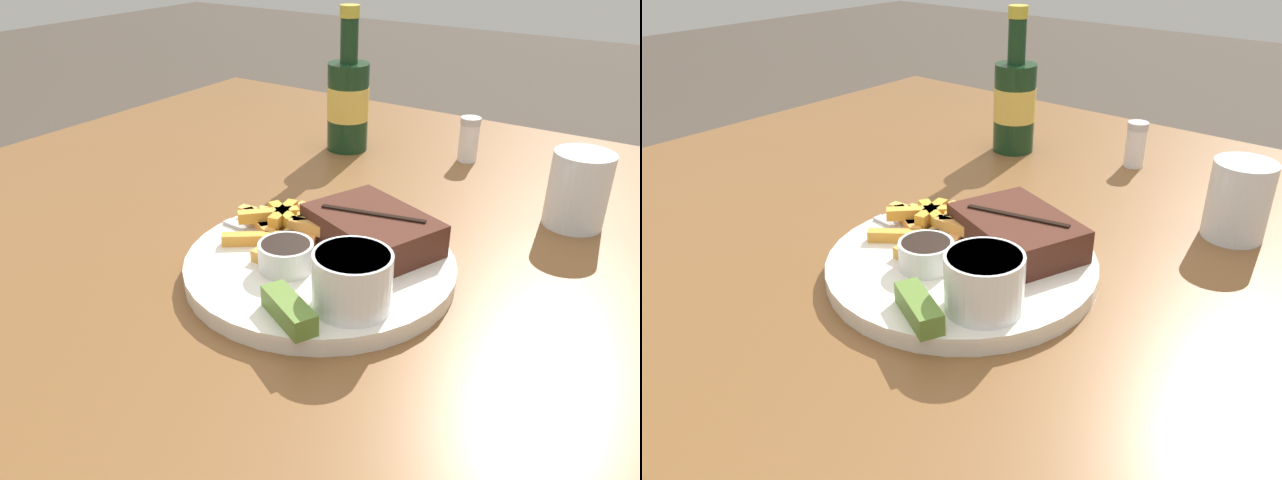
% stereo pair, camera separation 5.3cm
% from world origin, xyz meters
% --- Properties ---
extents(dining_table, '(1.25, 1.20, 0.74)m').
position_xyz_m(dining_table, '(0.00, 0.00, 0.67)').
color(dining_table, brown).
rests_on(dining_table, ground_plane).
extents(dinner_plate, '(0.27, 0.27, 0.02)m').
position_xyz_m(dinner_plate, '(0.00, 0.00, 0.75)').
color(dinner_plate, silver).
rests_on(dinner_plate, dining_table).
extents(steak_portion, '(0.15, 0.13, 0.04)m').
position_xyz_m(steak_portion, '(0.03, 0.05, 0.78)').
color(steak_portion, '#472319').
rests_on(steak_portion, dinner_plate).
extents(fries_pile, '(0.14, 0.14, 0.02)m').
position_xyz_m(fries_pile, '(-0.06, 0.03, 0.77)').
color(fries_pile, gold).
rests_on(fries_pile, dinner_plate).
extents(coleslaw_cup, '(0.07, 0.07, 0.05)m').
position_xyz_m(coleslaw_cup, '(0.07, -0.06, 0.79)').
color(coleslaw_cup, white).
rests_on(coleslaw_cup, dinner_plate).
extents(dipping_sauce_cup, '(0.05, 0.05, 0.03)m').
position_xyz_m(dipping_sauce_cup, '(-0.02, -0.04, 0.78)').
color(dipping_sauce_cup, silver).
rests_on(dipping_sauce_cup, dinner_plate).
extents(pickle_spear, '(0.07, 0.05, 0.02)m').
position_xyz_m(pickle_spear, '(0.04, -0.10, 0.77)').
color(pickle_spear, '#567A2D').
rests_on(pickle_spear, dinner_plate).
extents(fork_utensil, '(0.13, 0.02, 0.00)m').
position_xyz_m(fork_utensil, '(-0.07, 0.00, 0.76)').
color(fork_utensil, '#B7B7BC').
rests_on(fork_utensil, dinner_plate).
extents(beer_bottle, '(0.06, 0.06, 0.21)m').
position_xyz_m(beer_bottle, '(-0.17, 0.34, 0.82)').
color(beer_bottle, '#143319').
rests_on(beer_bottle, dining_table).
extents(drinking_glass, '(0.07, 0.07, 0.09)m').
position_xyz_m(drinking_glass, '(0.18, 0.26, 0.79)').
color(drinking_glass, silver).
rests_on(drinking_glass, dining_table).
extents(salt_shaker, '(0.03, 0.03, 0.07)m').
position_xyz_m(salt_shaker, '(0.00, 0.39, 0.78)').
color(salt_shaker, white).
rests_on(salt_shaker, dining_table).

